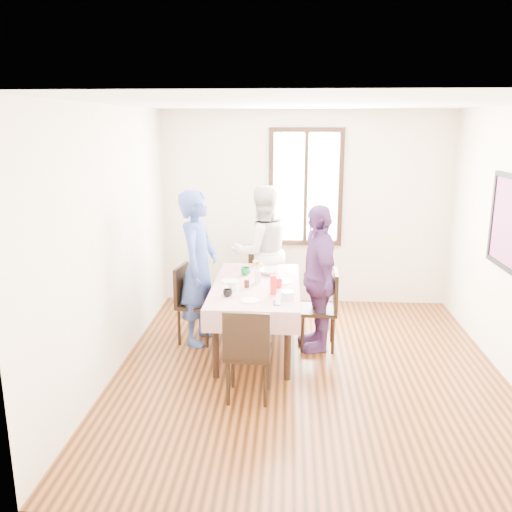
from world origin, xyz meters
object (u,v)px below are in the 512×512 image
at_px(chair_left, 197,304).
at_px(person_left, 198,268).
at_px(person_far, 262,251).
at_px(chair_near, 249,352).
at_px(person_right, 317,278).
at_px(dining_table, 256,317).
at_px(chair_right, 318,310).
at_px(chair_far, 262,281).

height_order(chair_left, person_left, person_left).
bearing_deg(person_far, chair_left, 30.47).
distance_m(chair_near, person_right, 1.43).
bearing_deg(person_left, person_far, -26.10).
distance_m(person_far, person_right, 1.28).
distance_m(dining_table, chair_left, 0.72).
xyz_separation_m(chair_left, person_right, (1.39, -0.10, 0.38)).
bearing_deg(chair_near, chair_left, 119.96).
bearing_deg(person_left, chair_near, -143.38).
bearing_deg(person_left, dining_table, -93.91).
xyz_separation_m(person_left, person_far, (0.68, 0.97, -0.03)).
xyz_separation_m(chair_right, person_right, (-0.02, 0.00, 0.38)).
relative_size(dining_table, chair_near, 1.84).
relative_size(person_left, person_far, 1.03).
relative_size(chair_far, chair_near, 1.00).
bearing_deg(dining_table, chair_right, 4.26).
relative_size(chair_near, person_left, 0.51).
bearing_deg(person_right, dining_table, -95.85).
bearing_deg(chair_right, person_left, 87.93).
bearing_deg(chair_far, chair_near, 95.19).
height_order(person_far, person_right, person_far).
distance_m(dining_table, chair_far, 1.15).
height_order(chair_near, person_left, person_left).
bearing_deg(person_far, person_right, 98.72).
relative_size(chair_left, chair_far, 1.00).
relative_size(chair_right, person_far, 0.52).
bearing_deg(chair_near, dining_table, 91.71).
distance_m(person_left, person_right, 1.37).
height_order(dining_table, chair_far, chair_far).
distance_m(chair_near, person_far, 2.32).
bearing_deg(person_far, chair_near, 66.31).
height_order(chair_far, person_left, person_left).
bearing_deg(chair_near, chair_right, 61.42).
bearing_deg(chair_left, chair_near, 38.00).
relative_size(chair_near, person_right, 0.55).
distance_m(chair_far, person_left, 1.28).
distance_m(chair_right, person_right, 0.38).
xyz_separation_m(chair_left, chair_right, (1.40, -0.10, 0.00)).
xyz_separation_m(dining_table, person_right, (0.68, 0.05, 0.46)).
bearing_deg(chair_far, chair_right, 127.80).
bearing_deg(chair_left, person_far, 153.91).
distance_m(chair_left, person_far, 1.27).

